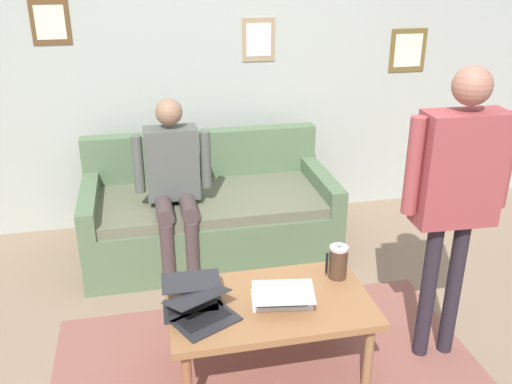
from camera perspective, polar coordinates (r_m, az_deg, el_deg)
The scene contains 11 objects.
ground_plane at distance 3.36m, azimuth 3.81°, elevation -17.76°, with size 7.68×7.68×0.00m, color #8C735B.
area_rug at distance 3.29m, azimuth 1.71°, elevation -18.67°, with size 2.42×1.65×0.01m, color #8C5348.
back_wall at distance 4.77m, azimuth -3.05°, elevation 12.88°, with size 7.04×0.11×2.70m.
couch at distance 4.42m, azimuth -4.78°, elevation -2.32°, with size 1.88×0.94×0.88m.
coffee_table at distance 3.11m, azimuth 1.36°, elevation -11.75°, with size 1.10×0.67×0.47m.
laptop_left at distance 3.04m, azimuth 2.66°, elevation -10.61°, with size 0.36×0.33×0.13m.
laptop_center at distance 2.94m, azimuth -5.42°, elevation -12.01°, with size 0.41×0.40×0.14m.
laptop_right at distance 3.04m, azimuth -6.46°, elevation -10.76°, with size 0.32×0.32×0.12m.
french_press at distance 3.27m, azimuth 8.33°, elevation -7.02°, with size 0.13×0.11×0.23m.
person_standing at distance 3.12m, azimuth 19.75°, elevation 0.89°, with size 0.59×0.21×1.70m.
person_seated at distance 4.02m, azimuth -8.37°, elevation 1.45°, with size 0.55×0.51×1.28m.
Camera 1 is at (0.74, 2.43, 2.20)m, focal length 39.38 mm.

